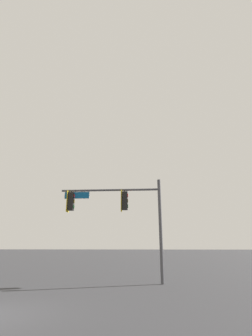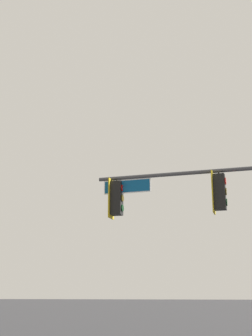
# 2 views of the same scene
# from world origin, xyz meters

# --- Properties ---
(signal_pole_near) EXTENTS (6.09, 0.62, 5.90)m
(signal_pole_near) POSITION_xyz_m (-3.32, -7.64, 4.21)
(signal_pole_near) COLOR #47474C
(signal_pole_near) RESTS_ON ground_plane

